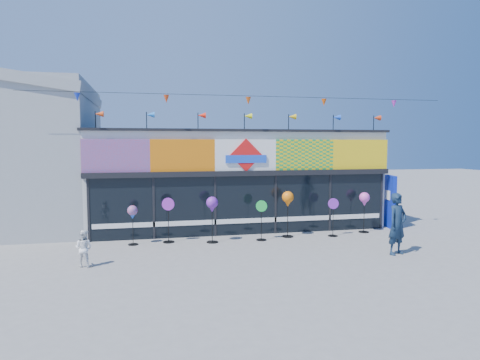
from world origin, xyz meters
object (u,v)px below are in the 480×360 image
object	(u,v)px
spinner_6	(364,200)
adult_man	(397,224)
spinner_0	(133,213)
spinner_5	(333,216)
spinner_4	(288,200)
spinner_3	(261,219)
spinner_1	(168,219)
child	(84,248)
blue_sign	(390,201)
spinner_2	(212,206)

from	to	relation	value
spinner_6	adult_man	size ratio (longest dim) A/B	0.82
spinner_0	spinner_6	xyz separation A→B (m)	(8.95, 0.22, 0.17)
spinner_5	spinner_6	distance (m)	1.65
spinner_4	spinner_6	xyz separation A→B (m)	(3.25, 0.15, -0.11)
adult_man	spinner_3	bearing A→B (deg)	122.02
spinner_1	spinner_4	size ratio (longest dim) A/B	0.92
spinner_4	adult_man	world-z (taller)	adult_man
spinner_1	spinner_5	world-z (taller)	spinner_1
spinner_0	child	distance (m)	2.82
spinner_3	adult_man	xyz separation A→B (m)	(3.71, -2.86, 0.21)
blue_sign	spinner_5	world-z (taller)	blue_sign
spinner_3	spinner_0	bearing A→B (deg)	176.64
spinner_5	adult_man	world-z (taller)	adult_man
spinner_1	spinner_4	distance (m)	4.50
spinner_3	child	world-z (taller)	spinner_3
blue_sign	spinner_2	xyz separation A→B (m)	(-7.71, -1.13, 0.21)
spinner_1	spinner_0	bearing A→B (deg)	-174.80
spinner_6	child	bearing A→B (deg)	-165.46
spinner_5	spinner_6	size ratio (longest dim) A/B	0.91
spinner_4	spinner_6	bearing A→B (deg)	2.64
spinner_1	spinner_3	xyz separation A→B (m)	(3.34, -0.38, -0.07)
spinner_4	child	size ratio (longest dim) A/B	1.63
spinner_4	spinner_6	world-z (taller)	spinner_4
spinner_0	spinner_1	distance (m)	1.27
spinner_4	spinner_5	world-z (taller)	spinner_4
spinner_5	child	distance (m)	9.03
spinner_0	spinner_5	size ratio (longest dim) A/B	0.95
blue_sign	adult_man	world-z (taller)	blue_sign
spinner_6	spinner_4	bearing A→B (deg)	-177.36
adult_man	blue_sign	bearing A→B (deg)	41.06
spinner_3	spinner_5	size ratio (longest dim) A/B	1.01
spinner_0	spinner_3	bearing A→B (deg)	-3.36
spinner_1	child	bearing A→B (deg)	-134.81
blue_sign	adult_man	size ratio (longest dim) A/B	1.12
spinner_6	adult_man	world-z (taller)	adult_man
spinner_0	spinner_2	size ratio (longest dim) A/B	0.84
spinner_2	spinner_4	size ratio (longest dim) A/B	0.95
blue_sign	child	xyz separation A→B (m)	(-11.78, -3.33, -0.58)
blue_sign	spinner_4	size ratio (longest dim) A/B	1.27
spinner_0	spinner_4	size ratio (longest dim) A/B	0.80
spinner_2	spinner_6	xyz separation A→B (m)	(6.18, 0.46, -0.04)
spinner_4	child	bearing A→B (deg)	-160.29
spinner_1	spinner_4	bearing A→B (deg)	-0.56
blue_sign	spinner_2	world-z (taller)	blue_sign
spinner_2	spinner_4	bearing A→B (deg)	5.98
spinner_2	child	size ratio (longest dim) A/B	1.54
blue_sign	spinner_4	distance (m)	4.86
spinner_6	spinner_1	bearing A→B (deg)	-179.22
spinner_5	child	size ratio (longest dim) A/B	1.36
blue_sign	child	size ratio (longest dim) A/B	2.06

